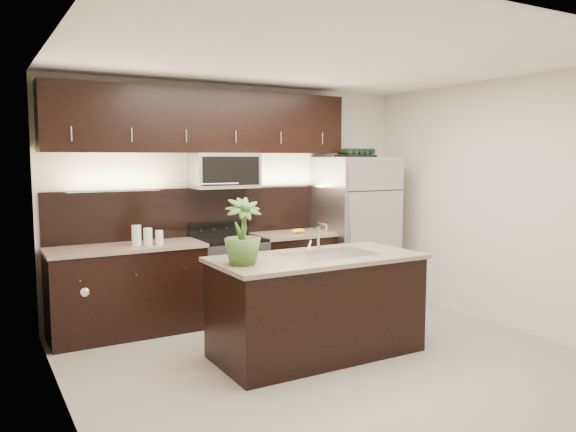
# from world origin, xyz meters

# --- Properties ---
(ground) EXTENTS (4.50, 4.50, 0.00)m
(ground) POSITION_xyz_m (0.00, 0.00, 0.00)
(ground) COLOR gray
(ground) RESTS_ON ground
(room_walls) EXTENTS (4.52, 4.02, 2.71)m
(room_walls) POSITION_xyz_m (-0.11, -0.04, 1.70)
(room_walls) COLOR beige
(room_walls) RESTS_ON ground
(counter_run) EXTENTS (3.51, 0.65, 0.94)m
(counter_run) POSITION_xyz_m (-0.46, 1.69, 0.47)
(counter_run) COLOR black
(counter_run) RESTS_ON ground
(upper_fixtures) EXTENTS (3.49, 0.40, 1.66)m
(upper_fixtures) POSITION_xyz_m (-0.43, 1.84, 2.14)
(upper_fixtures) COLOR black
(upper_fixtures) RESTS_ON counter_run
(island) EXTENTS (1.96, 0.96, 0.94)m
(island) POSITION_xyz_m (-0.02, 0.19, 0.47)
(island) COLOR black
(island) RESTS_ON ground
(sink_faucet) EXTENTS (0.84, 0.50, 0.28)m
(sink_faucet) POSITION_xyz_m (0.13, 0.20, 0.96)
(sink_faucet) COLOR silver
(sink_faucet) RESTS_ON island
(refrigerator) EXTENTS (0.89, 0.81, 1.85)m
(refrigerator) POSITION_xyz_m (1.49, 1.63, 0.93)
(refrigerator) COLOR #B2B2B7
(refrigerator) RESTS_ON ground
(wine_rack) EXTENTS (0.46, 0.28, 0.11)m
(wine_rack) POSITION_xyz_m (1.49, 1.63, 1.90)
(wine_rack) COLOR black
(wine_rack) RESTS_ON refrigerator
(plant) EXTENTS (0.36, 0.36, 0.57)m
(plant) POSITION_xyz_m (-0.80, 0.15, 1.22)
(plant) COLOR #3E5F26
(plant) RESTS_ON island
(canisters) EXTENTS (0.31, 0.16, 0.21)m
(canisters) POSITION_xyz_m (-1.23, 1.61, 1.03)
(canisters) COLOR silver
(canisters) RESTS_ON counter_run
(french_press) EXTENTS (0.09, 0.09, 0.27)m
(french_press) POSITION_xyz_m (1.14, 1.64, 1.04)
(french_press) COLOR silver
(french_press) RESTS_ON counter_run
(bananas) EXTENTS (0.20, 0.17, 0.06)m
(bananas) POSITION_xyz_m (0.57, 1.61, 0.97)
(bananas) COLOR yellow
(bananas) RESTS_ON counter_run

